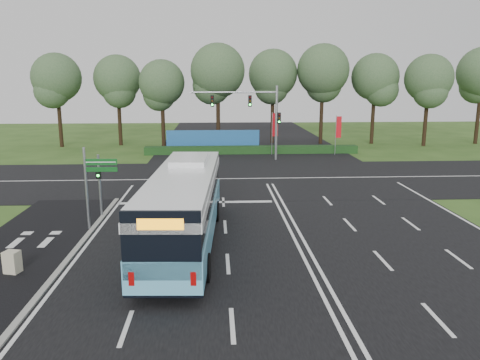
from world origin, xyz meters
name	(u,v)px	position (x,y,z in m)	size (l,w,h in m)	color
ground	(288,226)	(0.00, 0.00, 0.00)	(120.00, 120.00, 0.00)	#2E4F1A
road_main	(288,226)	(0.00, 0.00, 0.02)	(20.00, 120.00, 0.04)	black
road_cross	(264,179)	(0.00, 12.00, 0.03)	(120.00, 14.00, 0.05)	black
bike_path	(22,251)	(-12.50, -3.00, 0.03)	(5.00, 18.00, 0.06)	black
kerb_strip	(76,249)	(-10.10, -3.00, 0.06)	(0.25, 18.00, 0.12)	gray
city_bus	(184,206)	(-5.23, -2.45, 1.87)	(3.36, 13.05, 3.71)	#60B9E0
pedestrian_signal	(100,183)	(-10.20, 2.28, 1.94)	(0.31, 0.42, 3.54)	gray
street_sign	(93,179)	(-9.95, 0.02, 2.68)	(1.67, 0.14, 4.29)	gray
utility_cabinet	(12,263)	(-11.87, -5.48, 0.47)	(0.57, 0.47, 0.95)	beige
banner_flag_mid	(274,127)	(2.20, 23.50, 2.84)	(0.64, 0.15, 4.35)	gray
banner_flag_right	(338,129)	(8.59, 23.07, 2.65)	(0.59, 0.13, 4.03)	gray
traffic_light_gantry	(257,111)	(0.21, 20.50, 4.66)	(8.41, 0.28, 7.00)	gray
hedge	(252,150)	(0.00, 24.50, 0.40)	(22.00, 1.20, 0.80)	#143312
blue_hoarding	(213,140)	(-4.00, 27.00, 1.10)	(10.00, 0.30, 2.20)	#1B5697
eucalyptus_row	(281,75)	(3.80, 30.83, 8.01)	(54.37, 9.29, 11.63)	black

